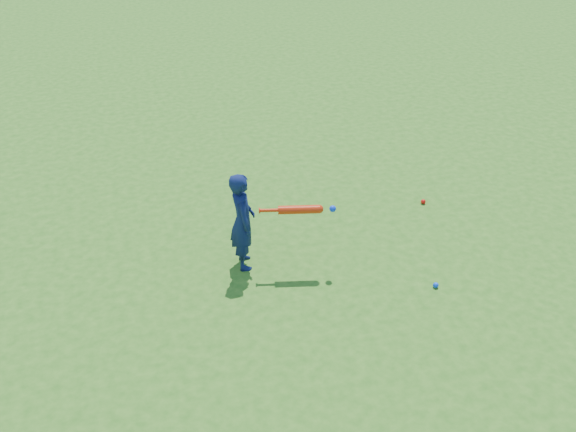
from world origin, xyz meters
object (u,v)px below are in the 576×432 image
object	(u,v)px
child	(243,221)
ground_ball_blue	(436,285)
ground_ball_red	(423,202)
bat_swing	(302,210)

from	to	relation	value
child	ground_ball_blue	xyz separation A→B (m)	(1.94, -0.93, -0.55)
child	ground_ball_red	size ratio (longest dim) A/B	18.05
ground_ball_red	child	bearing A→B (deg)	-163.82
ground_ball_red	ground_ball_blue	bearing A→B (deg)	-109.85
ground_ball_red	bat_swing	size ratio (longest dim) A/B	0.08
ground_ball_red	ground_ball_blue	size ratio (longest dim) A/B	1.05
ground_ball_blue	bat_swing	xyz separation A→B (m)	(-1.31, 0.75, 0.71)
ground_ball_red	ground_ball_blue	world-z (taller)	ground_ball_red
ground_ball_red	ground_ball_blue	xyz separation A→B (m)	(-0.60, -1.67, -0.00)
ground_ball_red	bat_swing	xyz separation A→B (m)	(-1.91, -0.92, 0.71)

